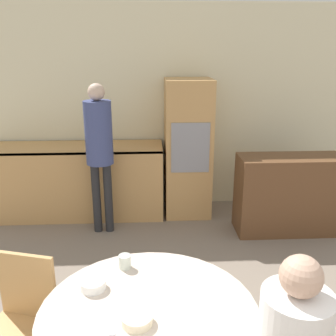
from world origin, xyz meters
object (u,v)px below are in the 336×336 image
oven_unit (188,149)px  bowl_near (137,320)px  cup (125,262)px  bowl_centre (93,285)px  sideboard (289,194)px  chair_far_left (21,318)px  person_standing (99,142)px

oven_unit → bowl_near: oven_unit is taller
cup → bowl_near: (0.09, -0.49, -0.02)m
oven_unit → bowl_near: 3.05m
cup → bowl_centre: bearing=-129.6°
bowl_near → bowl_centre: 0.39m
bowl_near → bowl_centre: size_ratio=1.07×
oven_unit → sideboard: oven_unit is taller
sideboard → bowl_near: size_ratio=7.64×
sideboard → chair_far_left: (-2.39, -2.00, 0.05)m
chair_far_left → sideboard: bearing=55.5°
oven_unit → cup: oven_unit is taller
oven_unit → person_standing: (-1.03, -0.50, 0.22)m
person_standing → bowl_near: size_ratio=11.01×
chair_far_left → person_standing: (0.24, 2.10, 0.57)m
sideboard → bowl_near: bearing=-124.7°
sideboard → bowl_near: sideboard is taller
person_standing → bowl_near: bearing=-79.2°
chair_far_left → bowl_near: (0.72, -0.40, 0.30)m
sideboard → cup: (-1.76, -1.91, 0.37)m
person_standing → sideboard: bearing=-2.6°
person_standing → chair_far_left: bearing=-96.6°
sideboard → chair_far_left: sideboard is taller
chair_far_left → cup: 0.71m
sideboard → bowl_centre: bearing=-132.3°
oven_unit → bowl_near: (-0.55, -3.00, -0.06)m
cup → bowl_near: size_ratio=0.54×
oven_unit → bowl_near: bearing=-100.4°
cup → bowl_centre: (-0.17, -0.20, -0.02)m
oven_unit → chair_far_left: size_ratio=1.93×
cup → bowl_near: 0.50m
oven_unit → bowl_centre: oven_unit is taller
person_standing → bowl_centre: (0.22, -2.21, -0.27)m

